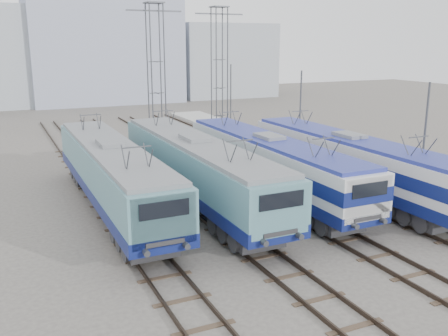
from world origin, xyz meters
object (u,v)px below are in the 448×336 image
locomotive_far_left (113,172)px  locomotive_center_left (197,166)px  locomotive_center_right (270,161)px  catenary_tower_west (156,73)px  mast_mid (300,118)px  safety_cone (425,200)px  locomotive_far_right (350,159)px  mast_front (423,148)px  catenary_tower_east (219,70)px  mast_rear (231,101)px

locomotive_far_left → locomotive_center_left: bearing=-11.1°
locomotive_center_right → catenary_tower_west: 15.41m
locomotive_far_left → mast_mid: 16.31m
safety_cone → locomotive_far_right: bearing=119.6°
locomotive_center_left → mast_front: 12.34m
locomotive_center_left → mast_front: size_ratio=2.64×
catenary_tower_west → safety_cone: bearing=-66.0°
locomotive_far_left → locomotive_center_left: locomotive_center_left is taller
locomotive_center_left → locomotive_far_right: bearing=-12.6°
locomotive_center_right → safety_cone: locomotive_center_right is taller
locomotive_center_right → safety_cone: size_ratio=32.45×
safety_cone → catenary_tower_east: bearing=96.3°
locomotive_far_left → safety_cone: 17.20m
mast_rear → catenary_tower_east: bearing=-136.4°
locomotive_far_right → mast_mid: (1.85, 8.26, 1.25)m
mast_front → safety_cone: (0.36, -0.15, -2.93)m
mast_front → locomotive_far_left: bearing=156.6°
catenary_tower_west → catenary_tower_east: (6.50, 2.00, 0.00)m
locomotive_center_right → mast_mid: mast_mid is taller
locomotive_far_right → mast_mid: bearing=77.4°
locomotive_far_right → catenary_tower_east: (-0.25, 18.26, 4.40)m
locomotive_far_right → locomotive_far_left: bearing=167.9°
mast_rear → mast_front: bearing=-90.0°
mast_mid → mast_front: bearing=-90.0°
locomotive_center_left → safety_cone: locomotive_center_left is taller
locomotive_center_right → mast_mid: 9.24m
catenary_tower_east → mast_front: (2.10, -22.00, -3.14)m
locomotive_far_right → mast_rear: mast_rear is taller
mast_mid → mast_rear: 12.00m
locomotive_center_right → mast_rear: 19.69m
locomotive_far_right → safety_cone: (2.21, -3.89, -1.68)m
locomotive_far_left → catenary_tower_west: (6.75, 13.36, 4.38)m
locomotive_far_right → catenary_tower_west: 18.15m
locomotive_center_left → locomotive_far_left: bearing=168.9°
locomotive_center_left → locomotive_far_right: size_ratio=1.05×
locomotive_center_left → mast_mid: (10.85, 6.24, 1.20)m
mast_front → locomotive_center_right: bearing=139.6°
locomotive_far_right → mast_front: 4.36m
locomotive_far_right → mast_mid: mast_mid is taller
locomotive_center_left → locomotive_center_right: size_ratio=1.05×
catenary_tower_west → mast_mid: (8.60, -8.00, -3.14)m
locomotive_center_right → locomotive_far_right: 4.80m
locomotive_far_left → mast_mid: size_ratio=2.59×
locomotive_far_left → mast_rear: (15.35, 17.36, 1.24)m
locomotive_center_left → locomotive_far_right: (9.00, -2.02, -0.05)m
mast_front → catenary_tower_east: bearing=95.5°
catenary_tower_west → mast_front: (8.60, -20.00, -3.14)m
catenary_tower_west → locomotive_far_right: bearing=-67.5°
locomotive_center_right → locomotive_far_right: size_ratio=1.00×
catenary_tower_west → mast_rear: (8.60, 4.00, -3.14)m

